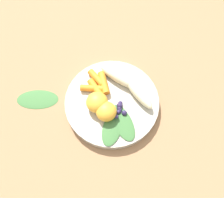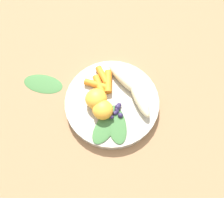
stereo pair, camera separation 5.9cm
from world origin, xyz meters
name	(u,v)px [view 2 (the right image)]	position (x,y,z in m)	size (l,w,h in m)	color
ground_plane	(112,104)	(0.00, 0.00, 0.00)	(2.40, 2.40, 0.00)	#99704C
bowl	(112,102)	(0.00, 0.00, 0.01)	(0.24, 0.24, 0.02)	#B2AD9E
banana_peeled_left	(124,79)	(-0.06, -0.03, 0.04)	(0.11, 0.03, 0.03)	beige
banana_peeled_right	(139,97)	(-0.06, 0.04, 0.04)	(0.11, 0.03, 0.03)	beige
orange_segment_near	(103,110)	(0.04, 0.01, 0.04)	(0.05, 0.05, 0.04)	#F4A833
orange_segment_far	(96,99)	(0.03, -0.02, 0.04)	(0.05, 0.05, 0.04)	#F4A833
carrot_front	(108,82)	(-0.02, -0.05, 0.03)	(0.02, 0.02, 0.06)	orange
carrot_mid_left	(102,75)	(-0.02, -0.07, 0.03)	(0.02, 0.02, 0.05)	orange
carrot_mid_right	(99,85)	(0.01, -0.05, 0.03)	(0.02, 0.02, 0.05)	orange
carrot_rear	(96,84)	(0.01, -0.06, 0.03)	(0.02, 0.02, 0.06)	orange
blueberry_pile	(116,112)	(0.01, 0.03, 0.03)	(0.05, 0.04, 0.02)	#2D234C
kale_leaf_left	(105,127)	(0.05, 0.05, 0.03)	(0.09, 0.05, 0.01)	#3D7038
kale_leaf_right	(117,124)	(0.03, 0.06, 0.03)	(0.10, 0.05, 0.01)	#3D7038
kale_leaf_stray	(43,84)	(0.12, -0.16, 0.00)	(0.11, 0.06, 0.01)	#3D7038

